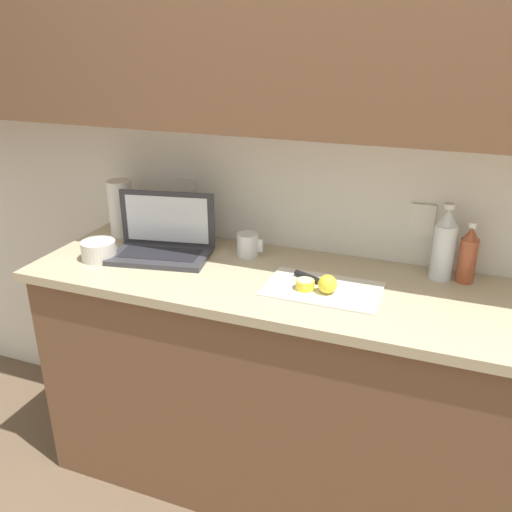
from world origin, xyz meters
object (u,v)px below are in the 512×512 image
cutting_board (323,289)px  bottle_green_soda (468,255)px  knife (317,281)px  bottle_oil_tall (444,245)px  lemon_half_cut (305,284)px  bowl_white (99,250)px  laptop (163,241)px  lemon_whole_beside (327,284)px  paper_towel_roll (121,208)px  measuring_cup (248,245)px

cutting_board → bottle_green_soda: bottle_green_soda is taller
knife → bottle_oil_tall: size_ratio=1.01×
bottle_green_soda → bottle_oil_tall: bearing=180.0°
knife → lemon_half_cut: (-0.03, -0.06, 0.01)m
knife → bottle_oil_tall: 0.46m
knife → bowl_white: bearing=-151.3°
cutting_board → lemon_half_cut: lemon_half_cut is taller
lemon_half_cut → bowl_white: bearing=-178.8°
laptop → lemon_whole_beside: size_ratio=6.45×
laptop → lemon_half_cut: (0.61, -0.12, -0.03)m
lemon_whole_beside → lemon_half_cut: bearing=178.7°
lemon_whole_beside → bottle_oil_tall: size_ratio=0.23×
cutting_board → knife: bearing=133.7°
bowl_white → paper_towel_roll: paper_towel_roll is taller
cutting_board → bottle_green_soda: size_ratio=1.77×
lemon_whole_beside → measuring_cup: size_ratio=0.61×
lemon_half_cut → measuring_cup: bearing=143.0°
knife → bottle_green_soda: bottle_green_soda is taller
bottle_oil_tall → bowl_white: bearing=-166.7°
bottle_oil_tall → measuring_cup: bottle_oil_tall is taller
cutting_board → bottle_oil_tall: size_ratio=1.41×
laptop → knife: size_ratio=1.49×
cutting_board → paper_towel_roll: bearing=166.7°
bowl_white → paper_towel_roll: (-0.07, 0.27, 0.08)m
lemon_whole_beside → bottle_green_soda: bottle_green_soda is taller
knife → measuring_cup: 0.36m
lemon_whole_beside → bowl_white: 0.90m
cutting_board → bowl_white: 0.88m
bottle_oil_tall → lemon_whole_beside: bearing=-141.0°
bowl_white → lemon_half_cut: bearing=1.2°
bottle_green_soda → bowl_white: size_ratio=1.66×
cutting_board → bottle_oil_tall: bearing=34.3°
bottle_green_soda → lemon_whole_beside: bearing=-146.8°
bottle_green_soda → paper_towel_roll: (-1.39, -0.03, 0.02)m
knife → lemon_half_cut: lemon_half_cut is taller
lemon_whole_beside → bowl_white: bearing=-179.0°
knife → measuring_cup: size_ratio=2.63×
cutting_board → paper_towel_roll: (-0.95, 0.22, 0.12)m
bottle_green_soda → paper_towel_roll: 1.39m
lemon_half_cut → lemon_whole_beside: bearing=-1.3°
knife → bottle_green_soda: size_ratio=1.26×
knife → lemon_whole_beside: (0.05, -0.06, 0.02)m
bottle_oil_tall → bowl_white: size_ratio=2.09×
laptop → lemon_half_cut: size_ratio=6.45×
bottle_green_soda → laptop: bearing=-171.8°
bowl_white → laptop: bearing=32.7°
lemon_half_cut → measuring_cup: measuring_cup is taller
lemon_half_cut → lemon_whole_beside: 0.08m
knife → bowl_white: 0.85m
bowl_white → cutting_board: bearing=2.9°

